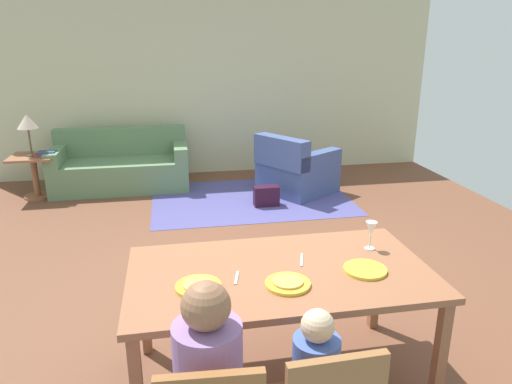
{
  "coord_description": "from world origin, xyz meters",
  "views": [
    {
      "loc": [
        -0.72,
        -3.9,
        2.05
      ],
      "look_at": [
        -0.05,
        -0.3,
        0.85
      ],
      "focal_mm": 32.98,
      "sensor_mm": 36.0,
      "label": 1
    }
  ],
  "objects": [
    {
      "name": "pizza_near_child",
      "position": [
        -0.13,
        -1.68,
        0.78
      ],
      "size": [
        0.17,
        0.17,
        0.01
      ],
      "primitive_type": "cylinder",
      "color": "gold",
      "rests_on": "plate_near_child"
    },
    {
      "name": "ground_plane",
      "position": [
        0.0,
        0.41,
        -0.01
      ],
      "size": [
        6.88,
        6.03,
        0.02
      ],
      "primitive_type": "cube",
      "color": "brown"
    },
    {
      "name": "book_lower",
      "position": [
        -2.37,
        2.53,
        0.59
      ],
      "size": [
        0.22,
        0.16,
        0.03
      ],
      "primitive_type": "cube",
      "color": "#9A3637",
      "rests_on": "side_table"
    },
    {
      "name": "book_upper",
      "position": [
        -2.33,
        2.54,
        0.62
      ],
      "size": [
        0.22,
        0.16,
        0.03
      ],
      "primitive_type": "cube",
      "color": "navy",
      "rests_on": "book_lower"
    },
    {
      "name": "area_rug",
      "position": [
        0.3,
        1.98,
        0.0
      ],
      "size": [
        2.6,
        1.8,
        0.01
      ],
      "primitive_type": "cube",
      "color": "#4E4B8C",
      "rests_on": "ground_plane"
    },
    {
      "name": "knife",
      "position": [
        0.02,
        -1.4,
        0.76
      ],
      "size": [
        0.06,
        0.17,
        0.01
      ],
      "primitive_type": "cube",
      "rotation": [
        0.0,
        0.0,
        -0.29
      ],
      "color": "silver",
      "rests_on": "dining_table"
    },
    {
      "name": "armchair",
      "position": [
        0.95,
        2.15,
        0.32
      ],
      "size": [
        1.18,
        1.18,
        0.82
      ],
      "color": "#415388",
      "rests_on": "ground_plane"
    },
    {
      "name": "couch",
      "position": [
        -1.43,
        2.83,
        0.3
      ],
      "size": [
        1.86,
        0.86,
        0.82
      ],
      "color": "#60845B",
      "rests_on": "ground_plane"
    },
    {
      "name": "plate_near_woman",
      "position": [
        0.35,
        -1.6,
        0.77
      ],
      "size": [
        0.25,
        0.25,
        0.02
      ],
      "primitive_type": "cylinder",
      "color": "yellow",
      "rests_on": "dining_table"
    },
    {
      "name": "side_table",
      "position": [
        -2.52,
        2.58,
        0.38
      ],
      "size": [
        0.56,
        0.56,
        0.58
      ],
      "color": "#945A3D",
      "rests_on": "ground_plane"
    },
    {
      "name": "plate_near_child",
      "position": [
        -0.13,
        -1.68,
        0.77
      ],
      "size": [
        0.25,
        0.25,
        0.02
      ],
      "primitive_type": "cylinder",
      "color": "yellow",
      "rests_on": "dining_table"
    },
    {
      "name": "wine_glass",
      "position": [
        0.5,
        -1.32,
        0.89
      ],
      "size": [
        0.07,
        0.07,
        0.19
      ],
      "color": "silver",
      "rests_on": "dining_table"
    },
    {
      "name": "dining_table",
      "position": [
        -0.13,
        -1.5,
        0.69
      ],
      "size": [
        1.76,
        0.97,
        0.76
      ],
      "color": "#965B3C",
      "rests_on": "ground_plane"
    },
    {
      "name": "table_lamp",
      "position": [
        -2.52,
        2.58,
        1.01
      ],
      "size": [
        0.26,
        0.26,
        0.54
      ],
      "color": "brown",
      "rests_on": "side_table"
    },
    {
      "name": "pizza_near_man",
      "position": [
        -0.62,
        -1.62,
        0.78
      ],
      "size": [
        0.17,
        0.17,
        0.01
      ],
      "primitive_type": "cylinder",
      "color": "gold",
      "rests_on": "plate_near_man"
    },
    {
      "name": "plate_near_man",
      "position": [
        -0.62,
        -1.62,
        0.77
      ],
      "size": [
        0.25,
        0.25,
        0.02
      ],
      "primitive_type": "cylinder",
      "color": "yellow",
      "rests_on": "dining_table"
    },
    {
      "name": "fork",
      "position": [
        -0.4,
        -1.55,
        0.76
      ],
      "size": [
        0.05,
        0.15,
        0.01
      ],
      "primitive_type": "cube",
      "rotation": [
        0.0,
        0.0,
        -0.24
      ],
      "color": "silver",
      "rests_on": "dining_table"
    },
    {
      "name": "handbag",
      "position": [
        0.45,
        1.68,
        0.13
      ],
      "size": [
        0.32,
        0.16,
        0.26
      ],
      "primitive_type": "cube",
      "color": "#301327",
      "rests_on": "ground_plane"
    },
    {
      "name": "back_wall",
      "position": [
        0.0,
        3.48,
        1.35
      ],
      "size": [
        6.88,
        0.1,
        2.7
      ],
      "primitive_type": "cube",
      "color": "beige",
      "rests_on": "ground_plane"
    }
  ]
}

